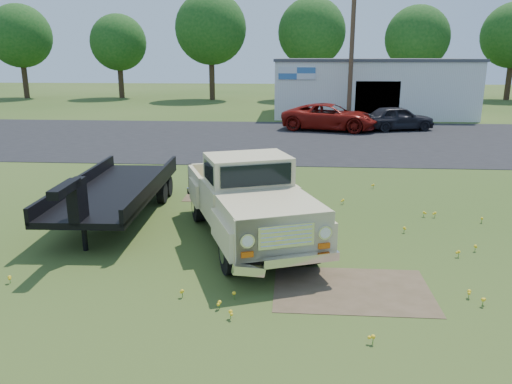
% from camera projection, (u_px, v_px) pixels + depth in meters
% --- Properties ---
extents(ground, '(140.00, 140.00, 0.00)m').
position_uv_depth(ground, '(279.00, 234.00, 12.61)').
color(ground, '#2C4516').
rests_on(ground, ground).
extents(asphalt_lot, '(90.00, 14.00, 0.02)m').
position_uv_depth(asphalt_lot, '(287.00, 139.00, 27.03)').
color(asphalt_lot, black).
rests_on(asphalt_lot, ground).
extents(dirt_patch_a, '(3.00, 2.00, 0.01)m').
position_uv_depth(dirt_patch_a, '(352.00, 290.00, 9.61)').
color(dirt_patch_a, '#4E4129').
rests_on(dirt_patch_a, ground).
extents(dirt_patch_b, '(2.20, 1.60, 0.01)m').
position_uv_depth(dirt_patch_b, '(220.00, 195.00, 16.12)').
color(dirt_patch_b, '#4E4129').
rests_on(dirt_patch_b, ground).
extents(commercial_building, '(14.20, 8.20, 4.15)m').
position_uv_depth(commercial_building, '(369.00, 87.00, 37.58)').
color(commercial_building, silver).
rests_on(commercial_building, ground).
extents(utility_pole_mid, '(1.60, 0.30, 9.00)m').
position_uv_depth(utility_pole_mid, '(352.00, 52.00, 32.26)').
color(utility_pole_mid, '#4B3322').
rests_on(utility_pole_mid, ground).
extents(treeline_a, '(6.40, 6.40, 9.52)m').
position_uv_depth(treeline_a, '(20.00, 36.00, 51.41)').
color(treeline_a, '#39281A').
rests_on(treeline_a, ground).
extents(treeline_b, '(5.76, 5.76, 8.57)m').
position_uv_depth(treeline_b, '(118.00, 43.00, 51.83)').
color(treeline_b, '#39281A').
rests_on(treeline_b, ground).
extents(treeline_c, '(7.04, 7.04, 10.47)m').
position_uv_depth(treeline_c, '(211.00, 29.00, 49.34)').
color(treeline_c, '#39281A').
rests_on(treeline_c, ground).
extents(treeline_d, '(6.72, 6.72, 10.00)m').
position_uv_depth(treeline_d, '(312.00, 32.00, 49.67)').
color(treeline_d, '#39281A').
rests_on(treeline_d, ground).
extents(treeline_e, '(6.08, 6.08, 9.04)m').
position_uv_depth(treeline_e, '(417.00, 38.00, 47.68)').
color(treeline_e, '#39281A').
rests_on(treeline_e, ground).
extents(vintage_pickup_truck, '(4.18, 6.26, 2.12)m').
position_uv_depth(vintage_pickup_truck, '(248.00, 198.00, 11.97)').
color(vintage_pickup_truck, '#D2BA8D').
rests_on(vintage_pickup_truck, ground).
extents(flatbed_trailer, '(2.45, 6.67, 1.80)m').
position_uv_depth(flatbed_trailer, '(116.00, 186.00, 13.74)').
color(flatbed_trailer, black).
rests_on(flatbed_trailer, ground).
extents(red_pickup, '(6.14, 3.91, 1.58)m').
position_uv_depth(red_pickup, '(330.00, 117.00, 29.96)').
color(red_pickup, maroon).
rests_on(red_pickup, ground).
extents(dark_sedan, '(4.58, 2.81, 1.46)m').
position_uv_depth(dark_sedan, '(398.00, 118.00, 29.95)').
color(dark_sedan, black).
rests_on(dark_sedan, ground).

